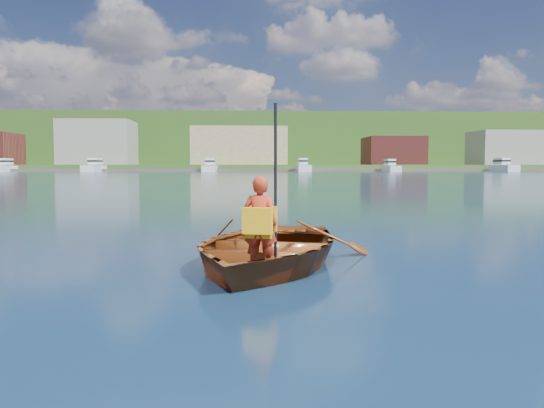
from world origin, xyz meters
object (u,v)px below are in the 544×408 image
rowboat (266,248)px  marina_yachts (260,167)px  child_paddler (260,223)px  dock (282,170)px

rowboat → marina_yachts: (2.48, 142.96, 1.12)m
rowboat → child_paddler: bearing=-95.6°
dock → marina_yachts: size_ratio=1.11×
child_paddler → marina_yachts: 143.89m
child_paddler → dock: (8.97, 148.53, -0.26)m
rowboat → child_paddler: (-0.09, -0.91, 0.43)m
rowboat → marina_yachts: 142.99m
marina_yachts → dock: bearing=36.1°
child_paddler → dock: child_paddler is taller
dock → rowboat: bearing=-93.4°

